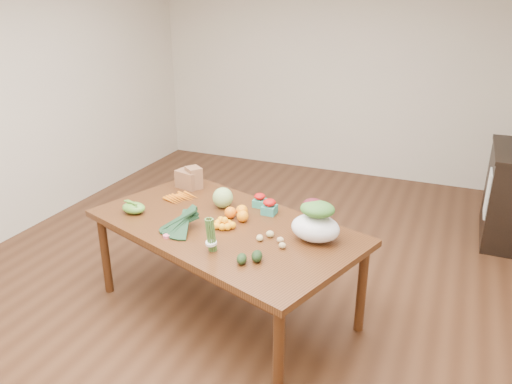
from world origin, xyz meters
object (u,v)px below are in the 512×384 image
at_px(cabbage, 223,198).
at_px(kale_bunch, 177,223).
at_px(dining_table, 225,268).
at_px(paper_bag, 189,177).
at_px(salad_bag, 316,223).
at_px(mandarin_cluster, 225,222).
at_px(asparagus_bundle, 211,235).

distance_m(cabbage, kale_bunch, 0.55).
height_order(dining_table, paper_bag, paper_bag).
distance_m(dining_table, salad_bag, 0.86).
bearing_deg(mandarin_cluster, salad_bag, 5.17).
bearing_deg(mandarin_cluster, asparagus_bundle, -77.81).
bearing_deg(dining_table, kale_bunch, -115.55).
height_order(dining_table, kale_bunch, kale_bunch).
height_order(dining_table, mandarin_cluster, mandarin_cluster).
bearing_deg(mandarin_cluster, cabbage, 118.37).
relative_size(mandarin_cluster, salad_bag, 0.53).
bearing_deg(salad_bag, mandarin_cluster, -174.83).
height_order(mandarin_cluster, salad_bag, salad_bag).
bearing_deg(kale_bunch, salad_bag, 34.95).
height_order(dining_table, salad_bag, salad_bag).
bearing_deg(asparagus_bundle, cabbage, 129.26).
xyz_separation_m(dining_table, mandarin_cluster, (0.03, -0.04, 0.42)).
bearing_deg(kale_bunch, dining_table, 64.45).
relative_size(mandarin_cluster, kale_bunch, 0.45).
relative_size(dining_table, cabbage, 12.20).
xyz_separation_m(mandarin_cluster, asparagus_bundle, (0.08, -0.36, 0.08)).
distance_m(dining_table, asparagus_bundle, 0.65).
height_order(paper_bag, asparagus_bundle, asparagus_bundle).
relative_size(cabbage, kale_bunch, 0.41).
xyz_separation_m(paper_bag, mandarin_cluster, (0.65, -0.60, -0.05)).
xyz_separation_m(mandarin_cluster, salad_bag, (0.67, 0.06, 0.09)).
distance_m(cabbage, mandarin_cluster, 0.38).
xyz_separation_m(kale_bunch, asparagus_bundle, (0.36, -0.15, 0.05)).
relative_size(paper_bag, cabbage, 1.64).
relative_size(dining_table, paper_bag, 7.43).
bearing_deg(paper_bag, dining_table, -41.88).
xyz_separation_m(paper_bag, cabbage, (0.47, -0.27, -0.01)).
distance_m(dining_table, cabbage, 0.56).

